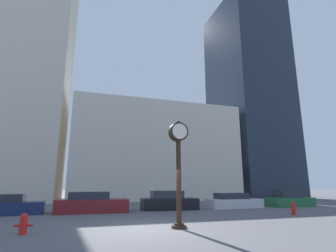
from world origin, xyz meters
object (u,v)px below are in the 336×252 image
Objects in this scene: car_black at (169,202)px; car_silver at (233,202)px; car_green at (289,200)px; car_navy at (5,206)px; fire_hydrant_near at (293,208)px; street_clock at (178,158)px; fire_hydrant_far at (24,224)px; car_maroon at (92,204)px.

car_silver is (5.51, -0.15, -0.09)m from car_black.
car_silver is 5.47m from car_green.
car_navy is 1.13× the size of car_green.
fire_hydrant_near is at bearing -20.86° from car_navy.
car_navy is 5.71× the size of fire_hydrant_near.
car_silver is at bearing 46.98° from street_clock.
fire_hydrant_near is (-4.58, -5.45, -0.17)m from car_green.
car_green is (10.98, -0.26, -0.02)m from car_black.
car_silver is 15.96m from fire_hydrant_far.
car_navy is 0.97× the size of car_silver.
car_green is at bearing 2.06° from car_maroon.
street_clock is 6.02× the size of fire_hydrant_near.
car_silver is 5.89× the size of fire_hydrant_near.
car_maroon reaches higher than car_green.
car_navy is at bearing -179.15° from car_green.
car_navy is 21.92m from car_green.
car_green is at bearing 21.97° from fire_hydrant_far.
car_green reaches higher than car_navy.
car_navy reaches higher than fire_hydrant_far.
car_navy is 10.94m from car_black.
car_silver is at bearing 99.06° from fire_hydrant_near.
car_black is (2.23, 8.44, -2.43)m from street_clock.
car_green is (21.92, -0.04, 0.04)m from car_navy.
car_silver is 6.03× the size of fire_hydrant_far.
street_clock is 15.72m from car_green.
fire_hydrant_far is (-14.75, -2.35, -0.01)m from fire_hydrant_near.
street_clock is 1.19× the size of car_green.
car_maroon is 5.68m from car_black.
street_clock is 9.04m from car_maroon.
fire_hydrant_far is (-6.13, 0.38, -2.63)m from street_clock.
street_clock is at bearing -3.51° from fire_hydrant_far.
car_maroon is 16.65m from car_green.
car_navy is 0.95× the size of car_maroon.
car_black is (10.94, 0.22, 0.06)m from car_navy.
car_black is at bearing -2.10° from car_navy.
car_black is 0.92× the size of car_silver.
car_maroon reaches higher than car_navy.
street_clock reaches higher than car_green.
car_maroon is 6.04× the size of fire_hydrant_near.
fire_hydrant_far is (2.58, -7.84, -0.14)m from car_navy.
car_black is at bearing 138.20° from fire_hydrant_near.
fire_hydrant_near is at bearing -39.20° from car_black.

